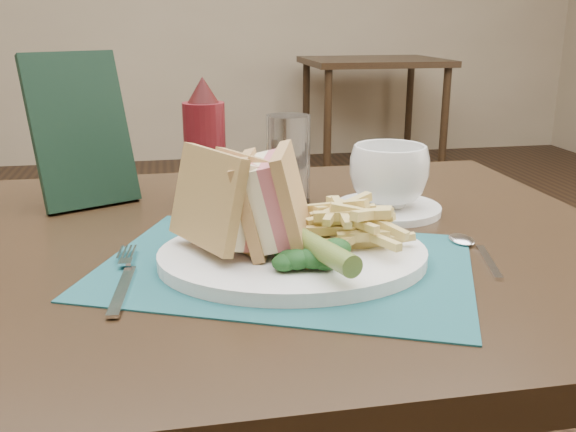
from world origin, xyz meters
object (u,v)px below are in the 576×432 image
at_px(sandwich_half_a, 208,202).
at_px(placemat, 286,265).
at_px(saucer, 387,209).
at_px(plate, 293,256).
at_px(drinking_glass, 288,160).
at_px(check_presenter, 81,130).
at_px(sandwich_half_b, 254,198).
at_px(coffee_cup, 389,176).
at_px(table_bg_right, 372,115).
at_px(ketchup_bottle, 205,143).

bearing_deg(sandwich_half_a, placemat, -37.90).
xyz_separation_m(sandwich_half_a, saucer, (0.26, 0.16, -0.07)).
bearing_deg(sandwich_half_a, plate, -33.32).
bearing_deg(saucer, drinking_glass, 150.33).
distance_m(drinking_glass, check_presenter, 0.30).
bearing_deg(sandwich_half_b, plate, -7.87).
relative_size(coffee_cup, drinking_glass, 0.84).
relative_size(placemat, plate, 1.34).
bearing_deg(drinking_glass, coffee_cup, -29.67).
bearing_deg(coffee_cup, placemat, -135.43).
relative_size(table_bg_right, saucer, 6.00).
xyz_separation_m(table_bg_right, coffee_cup, (-1.08, -3.37, 0.43)).
relative_size(saucer, ketchup_bottle, 0.81).
xyz_separation_m(sandwich_half_a, check_presenter, (-0.16, 0.29, 0.04)).
xyz_separation_m(sandwich_half_b, saucer, (0.21, 0.15, -0.07)).
height_order(drinking_glass, ketchup_bottle, ketchup_bottle).
relative_size(sandwich_half_b, ketchup_bottle, 0.61).
distance_m(plate, coffee_cup, 0.25).
height_order(placemat, ketchup_bottle, ketchup_bottle).
distance_m(sandwich_half_b, ketchup_bottle, 0.24).
bearing_deg(ketchup_bottle, drinking_glass, -4.07).
relative_size(coffee_cup, ketchup_bottle, 0.59).
relative_size(saucer, check_presenter, 0.67).
bearing_deg(drinking_glass, sandwich_half_b, -109.73).
bearing_deg(saucer, plate, -134.89).
xyz_separation_m(placemat, sandwich_half_a, (-0.08, 0.02, 0.07)).
bearing_deg(placemat, sandwich_half_b, 142.79).
distance_m(saucer, coffee_cup, 0.05).
xyz_separation_m(plate, check_presenter, (-0.25, 0.30, 0.10)).
distance_m(table_bg_right, saucer, 3.56).
relative_size(coffee_cup, check_presenter, 0.49).
relative_size(sandwich_half_b, coffee_cup, 1.03).
relative_size(sandwich_half_a, sandwich_half_b, 1.01).
height_order(coffee_cup, ketchup_bottle, ketchup_bottle).
height_order(table_bg_right, ketchup_bottle, ketchup_bottle).
height_order(table_bg_right, sandwich_half_a, sandwich_half_a).
bearing_deg(sandwich_half_b, drinking_glass, 86.25).
bearing_deg(placemat, table_bg_right, 70.46).
relative_size(sandwich_half_a, ketchup_bottle, 0.61).
height_order(sandwich_half_a, sandwich_half_b, same).
distance_m(sandwich_half_a, drinking_glass, 0.27).
distance_m(sandwich_half_a, coffee_cup, 0.31).
height_order(plate, check_presenter, check_presenter).
relative_size(sandwich_half_a, check_presenter, 0.51).
height_order(table_bg_right, drinking_glass, drinking_glass).
bearing_deg(check_presenter, coffee_cup, -42.42).
xyz_separation_m(sandwich_half_b, ketchup_bottle, (-0.04, 0.24, 0.02)).
bearing_deg(saucer, table_bg_right, 72.24).
xyz_separation_m(drinking_glass, check_presenter, (-0.29, 0.06, 0.04)).
xyz_separation_m(plate, drinking_glass, (0.04, 0.24, 0.06)).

